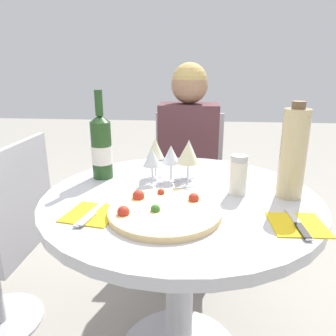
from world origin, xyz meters
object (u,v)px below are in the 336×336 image
dining_table (180,236)px  pizza_large (164,211)px  chair_behind_diner (188,187)px  seated_diner (187,176)px  wine_bottle (101,147)px  chair_empty_side (1,245)px  tall_carafe (293,153)px

dining_table → pizza_large: 0.25m
chair_behind_diner → pizza_large: 1.10m
seated_diner → wine_bottle: (-0.32, -0.59, 0.31)m
pizza_large → dining_table: bearing=75.8°
chair_empty_side → pizza_large: bearing=-110.6°
dining_table → pizza_large: (-0.04, -0.17, 0.18)m
wine_bottle → tall_carafe: bearing=-11.2°
seated_diner → tall_carafe: (0.37, -0.73, 0.34)m
dining_table → wine_bottle: 0.46m
chair_behind_diner → seated_diner: (-0.00, -0.14, 0.13)m
wine_bottle → tall_carafe: size_ratio=1.06×
dining_table → tall_carafe: bearing=2.6°
seated_diner → pizza_large: bearing=87.4°
seated_diner → chair_empty_side: 1.01m
pizza_large → tall_carafe: (0.41, 0.18, 0.14)m
chair_empty_side → tall_carafe: (1.16, -0.10, 0.47)m
chair_behind_diner → seated_diner: size_ratio=0.74×
dining_table → tall_carafe: (0.37, 0.02, 0.32)m
pizza_large → tall_carafe: bearing=23.9°
seated_diner → wine_bottle: size_ratio=3.41×
chair_empty_side → wine_bottle: size_ratio=2.53×
pizza_large → wine_bottle: (-0.28, 0.32, 0.12)m
chair_empty_side → tall_carafe: 1.25m
seated_diner → wine_bottle: seated_diner is taller
chair_empty_side → tall_carafe: size_ratio=2.69×
dining_table → tall_carafe: tall_carafe is taller
chair_behind_diner → pizza_large: bearing=87.8°
chair_behind_diner → pizza_large: (-0.04, -1.05, 0.32)m
tall_carafe → dining_table: bearing=-177.4°
dining_table → chair_empty_side: bearing=171.8°
wine_bottle → seated_diner: bearing=61.3°
seated_diner → wine_bottle: 0.74m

